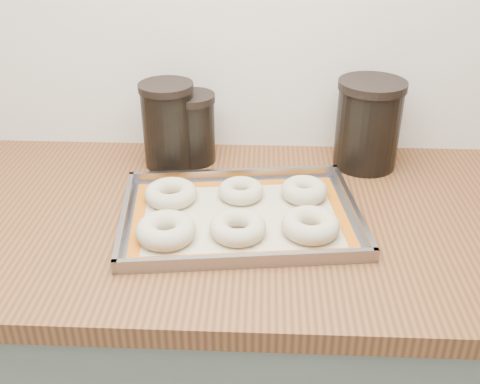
{
  "coord_description": "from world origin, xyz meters",
  "views": [
    {
      "loc": [
        -0.02,
        0.71,
        1.49
      ],
      "look_at": [
        -0.06,
        1.65,
        0.96
      ],
      "focal_mm": 42.0,
      "sensor_mm": 36.0,
      "label": 1
    }
  ],
  "objects_px": {
    "bagel_front_mid": "(238,228)",
    "canister_left": "(168,125)",
    "bagel_back_mid": "(241,191)",
    "bagel_back_right": "(304,190)",
    "canister_right": "(368,124)",
    "bagel_front_left": "(166,230)",
    "canister_mid": "(193,128)",
    "bagel_front_right": "(310,225)",
    "baking_tray": "(240,215)",
    "bagel_back_left": "(171,194)"
  },
  "relations": [
    {
      "from": "baking_tray",
      "to": "canister_mid",
      "type": "xyz_separation_m",
      "value": [
        -0.12,
        0.25,
        0.08
      ]
    },
    {
      "from": "canister_left",
      "to": "canister_right",
      "type": "distance_m",
      "value": 0.45
    },
    {
      "from": "canister_left",
      "to": "bagel_front_mid",
      "type": "bearing_deg",
      "value": -60.29
    },
    {
      "from": "bagel_front_right",
      "to": "bagel_back_left",
      "type": "height_order",
      "value": "bagel_front_right"
    },
    {
      "from": "canister_left",
      "to": "canister_mid",
      "type": "xyz_separation_m",
      "value": [
        0.05,
        0.02,
        -0.02
      ]
    },
    {
      "from": "bagel_front_left",
      "to": "canister_mid",
      "type": "relative_size",
      "value": 0.68
    },
    {
      "from": "bagel_back_right",
      "to": "canister_right",
      "type": "xyz_separation_m",
      "value": [
        0.15,
        0.17,
        0.08
      ]
    },
    {
      "from": "baking_tray",
      "to": "canister_right",
      "type": "distance_m",
      "value": 0.39
    },
    {
      "from": "bagel_front_right",
      "to": "bagel_back_left",
      "type": "bearing_deg",
      "value": 158.57
    },
    {
      "from": "bagel_back_mid",
      "to": "canister_mid",
      "type": "xyz_separation_m",
      "value": [
        -0.12,
        0.18,
        0.06
      ]
    },
    {
      "from": "bagel_back_mid",
      "to": "bagel_back_right",
      "type": "height_order",
      "value": "bagel_back_right"
    },
    {
      "from": "bagel_front_mid",
      "to": "canister_left",
      "type": "relative_size",
      "value": 0.54
    },
    {
      "from": "bagel_back_left",
      "to": "canister_mid",
      "type": "height_order",
      "value": "canister_mid"
    },
    {
      "from": "bagel_back_mid",
      "to": "canister_right",
      "type": "height_order",
      "value": "canister_right"
    },
    {
      "from": "bagel_back_mid",
      "to": "canister_left",
      "type": "relative_size",
      "value": 0.48
    },
    {
      "from": "bagel_front_right",
      "to": "canister_mid",
      "type": "xyz_separation_m",
      "value": [
        -0.25,
        0.31,
        0.06
      ]
    },
    {
      "from": "baking_tray",
      "to": "bagel_front_left",
      "type": "distance_m",
      "value": 0.16
    },
    {
      "from": "bagel_back_right",
      "to": "canister_right",
      "type": "relative_size",
      "value": 0.47
    },
    {
      "from": "bagel_back_left",
      "to": "canister_left",
      "type": "distance_m",
      "value": 0.2
    },
    {
      "from": "bagel_front_mid",
      "to": "canister_right",
      "type": "relative_size",
      "value": 0.52
    },
    {
      "from": "bagel_front_right",
      "to": "canister_right",
      "type": "height_order",
      "value": "canister_right"
    },
    {
      "from": "bagel_back_left",
      "to": "bagel_back_mid",
      "type": "relative_size",
      "value": 1.15
    },
    {
      "from": "baking_tray",
      "to": "bagel_back_mid",
      "type": "height_order",
      "value": "bagel_back_mid"
    },
    {
      "from": "canister_right",
      "to": "bagel_front_mid",
      "type": "bearing_deg",
      "value": -131.29
    },
    {
      "from": "bagel_back_right",
      "to": "canister_left",
      "type": "relative_size",
      "value": 0.49
    },
    {
      "from": "baking_tray",
      "to": "canister_left",
      "type": "relative_size",
      "value": 2.54
    },
    {
      "from": "bagel_front_mid",
      "to": "bagel_front_right",
      "type": "distance_m",
      "value": 0.14
    },
    {
      "from": "bagel_front_right",
      "to": "canister_left",
      "type": "height_order",
      "value": "canister_left"
    },
    {
      "from": "bagel_front_left",
      "to": "canister_mid",
      "type": "bearing_deg",
      "value": 88.05
    },
    {
      "from": "baking_tray",
      "to": "bagel_front_mid",
      "type": "xyz_separation_m",
      "value": [
        -0.0,
        -0.07,
        0.02
      ]
    },
    {
      "from": "baking_tray",
      "to": "bagel_back_left",
      "type": "relative_size",
      "value": 4.62
    },
    {
      "from": "bagel_front_mid",
      "to": "bagel_front_right",
      "type": "bearing_deg",
      "value": 5.35
    },
    {
      "from": "baking_tray",
      "to": "canister_right",
      "type": "bearing_deg",
      "value": 42.0
    },
    {
      "from": "bagel_front_mid",
      "to": "canister_left",
      "type": "bearing_deg",
      "value": 119.71
    },
    {
      "from": "bagel_back_right",
      "to": "bagel_back_mid",
      "type": "bearing_deg",
      "value": -178.35
    },
    {
      "from": "bagel_front_left",
      "to": "bagel_front_right",
      "type": "xyz_separation_m",
      "value": [
        0.27,
        0.03,
        -0.0
      ]
    },
    {
      "from": "baking_tray",
      "to": "canister_mid",
      "type": "relative_size",
      "value": 3.02
    },
    {
      "from": "baking_tray",
      "to": "bagel_front_left",
      "type": "relative_size",
      "value": 4.47
    },
    {
      "from": "bagel_back_left",
      "to": "bagel_back_right",
      "type": "relative_size",
      "value": 1.12
    },
    {
      "from": "bagel_front_mid",
      "to": "bagel_back_right",
      "type": "height_order",
      "value": "bagel_back_right"
    },
    {
      "from": "baking_tray",
      "to": "canister_left",
      "type": "height_order",
      "value": "canister_left"
    },
    {
      "from": "baking_tray",
      "to": "bagel_back_right",
      "type": "relative_size",
      "value": 5.19
    },
    {
      "from": "bagel_front_left",
      "to": "bagel_front_mid",
      "type": "distance_m",
      "value": 0.13
    },
    {
      "from": "bagel_back_mid",
      "to": "bagel_back_right",
      "type": "distance_m",
      "value": 0.13
    },
    {
      "from": "baking_tray",
      "to": "bagel_front_mid",
      "type": "distance_m",
      "value": 0.07
    },
    {
      "from": "canister_mid",
      "to": "baking_tray",
      "type": "bearing_deg",
      "value": -64.65
    },
    {
      "from": "bagel_back_left",
      "to": "bagel_back_right",
      "type": "xyz_separation_m",
      "value": [
        0.27,
        0.02,
        0.0
      ]
    },
    {
      "from": "baking_tray",
      "to": "canister_left",
      "type": "distance_m",
      "value": 0.31
    },
    {
      "from": "canister_left",
      "to": "canister_right",
      "type": "relative_size",
      "value": 0.96
    },
    {
      "from": "bagel_front_right",
      "to": "bagel_back_mid",
      "type": "xyz_separation_m",
      "value": [
        -0.14,
        0.13,
        -0.0
      ]
    }
  ]
}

